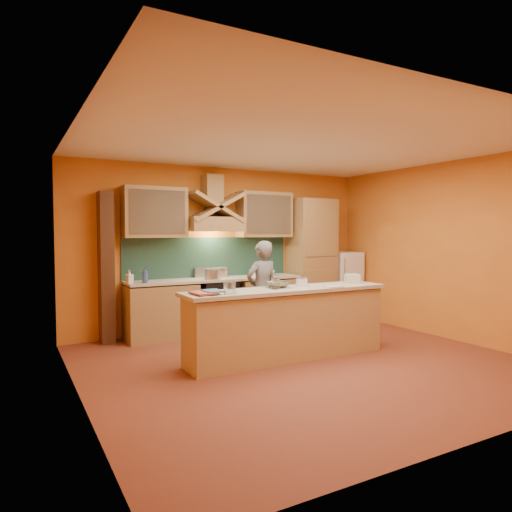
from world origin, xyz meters
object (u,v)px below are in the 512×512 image
fridge (342,285)px  kitchen_scale (302,282)px  person (262,290)px  mixing_bowl (278,285)px  stove (216,306)px

fridge → kitchen_scale: (-2.21, -1.81, 0.35)m
person → kitchen_scale: bearing=86.2°
person → mixing_bowl: bearing=64.9°
fridge → mixing_bowl: bearing=-145.5°
fridge → mixing_bowl: fridge is taller
stove → mixing_bowl: size_ratio=2.84×
fridge → person: 2.42m
fridge → mixing_bowl: 3.15m
kitchen_scale → mixing_bowl: kitchen_scale is taller
fridge → kitchen_scale: fridge is taller
fridge → person: size_ratio=0.84×
stove → mixing_bowl: bearing=-86.2°
stove → fridge: fridge is taller
person → stove: bearing=-70.2°
kitchen_scale → person: bearing=115.1°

